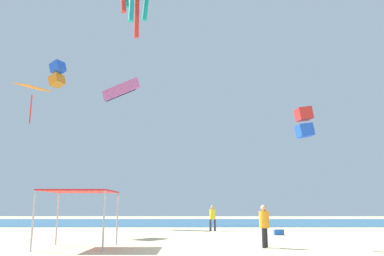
{
  "coord_description": "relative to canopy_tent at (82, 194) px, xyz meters",
  "views": [
    {
      "loc": [
        -0.77,
        -15.36,
        1.59
      ],
      "look_at": [
        -0.92,
        15.25,
        8.02
      ],
      "focal_mm": 35.44,
      "sensor_mm": 36.0,
      "label": 1
    }
  ],
  "objects": [
    {
      "name": "ground",
      "position": [
        5.39,
        -0.49,
        -2.19
      ],
      "size": [
        110.0,
        110.0,
        0.1
      ],
      "primitive_type": "cube",
      "color": "beige"
    },
    {
      "name": "ocean_strip",
      "position": [
        5.39,
        27.12,
        -2.13
      ],
      "size": [
        110.0,
        22.37,
        0.03
      ],
      "primitive_type": "cube",
      "color": "#28608C",
      "rests_on": "ground"
    },
    {
      "name": "canopy_tent",
      "position": [
        0.0,
        0.0,
        0.0
      ],
      "size": [
        2.72,
        2.69,
        2.28
      ],
      "color": "#B2B2B7",
      "rests_on": "ground"
    },
    {
      "name": "person_near_tent",
      "position": [
        7.56,
        0.0,
        -1.15
      ],
      "size": [
        0.4,
        0.42,
        1.69
      ],
      "rotation": [
        0.0,
        0.0,
        4.25
      ],
      "color": "black",
      "rests_on": "ground"
    },
    {
      "name": "person_rightmost",
      "position": [
        6.04,
        11.0,
        -1.12
      ],
      "size": [
        0.45,
        0.41,
        1.74
      ],
      "rotation": [
        0.0,
        0.0,
        6.03
      ],
      "color": "#33384C",
      "rests_on": "ground"
    },
    {
      "name": "cooler_box",
      "position": [
        9.74,
        7.21,
        -1.97
      ],
      "size": [
        0.57,
        0.37,
        0.35
      ],
      "color": "blue",
      "rests_on": "ground"
    },
    {
      "name": "kite_box_blue",
      "position": [
        -8.04,
        17.88,
        11.72
      ],
      "size": [
        1.64,
        1.54,
        2.51
      ],
      "rotation": [
        0.0,
        0.0,
        1.08
      ],
      "color": "blue"
    },
    {
      "name": "kite_parafoil_pink",
      "position": [
        -3.43,
        25.16,
        12.49
      ],
      "size": [
        4.48,
        1.23,
        2.75
      ],
      "rotation": [
        0.0,
        0.0,
        2.98
      ],
      "color": "pink"
    },
    {
      "name": "kite_diamond_orange",
      "position": [
        -6.08,
        8.44,
        7.2
      ],
      "size": [
        2.52,
        2.54,
        2.74
      ],
      "rotation": [
        0.0,
        0.0,
        4.12
      ],
      "color": "orange"
    },
    {
      "name": "kite_box_red",
      "position": [
        15.85,
        21.08,
        7.79
      ],
      "size": [
        1.72,
        1.57,
        3.12
      ],
      "rotation": [
        0.0,
        0.0,
        4.84
      ],
      "color": "red"
    }
  ]
}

